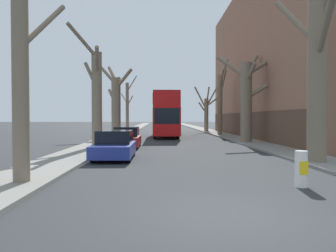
% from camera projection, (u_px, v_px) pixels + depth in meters
% --- Properties ---
extents(ground_plane, '(300.00, 300.00, 0.00)m').
position_uv_depth(ground_plane, '(230.00, 218.00, 6.51)').
color(ground_plane, '#2B2D30').
extents(sidewalk_left, '(2.37, 120.00, 0.12)m').
position_uv_depth(sidewalk_left, '(134.00, 129.00, 56.32)').
color(sidewalk_left, gray).
rests_on(sidewalk_left, ground).
extents(sidewalk_right, '(2.37, 120.00, 0.12)m').
position_uv_depth(sidewalk_right, '(201.00, 129.00, 56.63)').
color(sidewalk_right, gray).
rests_on(sidewalk_right, ground).
extents(building_facade_right, '(10.08, 32.40, 15.58)m').
position_uv_depth(building_facade_right, '(293.00, 60.00, 32.80)').
color(building_facade_right, '#93664C').
rests_on(building_facade_right, ground).
extents(street_tree_left_0, '(2.22, 3.11, 8.89)m').
position_uv_depth(street_tree_left_0, '(20.00, 57.00, 9.57)').
color(street_tree_left_0, '#7A6B56').
rests_on(street_tree_left_0, ground).
extents(street_tree_left_1, '(1.89, 2.62, 7.60)m').
position_uv_depth(street_tree_left_1, '(96.00, 95.00, 21.05)').
color(street_tree_left_1, '#7A6B56').
rests_on(street_tree_left_1, ground).
extents(street_tree_left_2, '(3.97, 3.09, 7.62)m').
position_uv_depth(street_tree_left_2, '(116.00, 102.00, 32.00)').
color(street_tree_left_2, '#7A6B56').
rests_on(street_tree_left_2, ground).
extents(street_tree_left_3, '(2.20, 2.29, 7.57)m').
position_uv_depth(street_tree_left_3, '(127.00, 106.00, 41.75)').
color(street_tree_left_3, '#7A6B56').
rests_on(street_tree_left_3, ground).
extents(street_tree_right_0, '(4.32, 5.81, 8.82)m').
position_uv_depth(street_tree_right_0, '(319.00, 63.00, 14.04)').
color(street_tree_right_0, '#7A6B56').
rests_on(street_tree_right_0, ground).
extents(street_tree_right_1, '(3.91, 3.56, 7.24)m').
position_uv_depth(street_tree_right_1, '(247.00, 97.00, 25.59)').
color(street_tree_right_1, '#7A6B56').
rests_on(street_tree_right_1, ground).
extents(street_tree_right_2, '(0.97, 2.44, 8.33)m').
position_uv_depth(street_tree_right_2, '(220.00, 102.00, 36.54)').
color(street_tree_right_2, '#7A6B56').
rests_on(street_tree_right_2, ground).
extents(street_tree_right_3, '(4.14, 2.77, 6.68)m').
position_uv_depth(street_tree_right_3, '(207.00, 110.00, 47.03)').
color(street_tree_right_3, '#7A6B56').
rests_on(street_tree_right_3, ground).
extents(double_decker_bus, '(2.54, 10.26, 4.46)m').
position_uv_depth(double_decker_bus, '(166.00, 113.00, 33.87)').
color(double_decker_bus, red).
rests_on(double_decker_bus, ground).
extents(parked_car_0, '(1.82, 3.92, 1.37)m').
position_uv_depth(parked_car_0, '(115.00, 146.00, 15.86)').
color(parked_car_0, navy).
rests_on(parked_car_0, ground).
extents(parked_car_1, '(1.73, 3.90, 1.39)m').
position_uv_depth(parked_car_1, '(127.00, 138.00, 21.84)').
color(parked_car_1, maroon).
rests_on(parked_car_1, ground).
extents(traffic_bollard, '(0.35, 0.36, 1.05)m').
position_uv_depth(traffic_bollard, '(301.00, 169.00, 9.42)').
color(traffic_bollard, white).
rests_on(traffic_bollard, ground).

